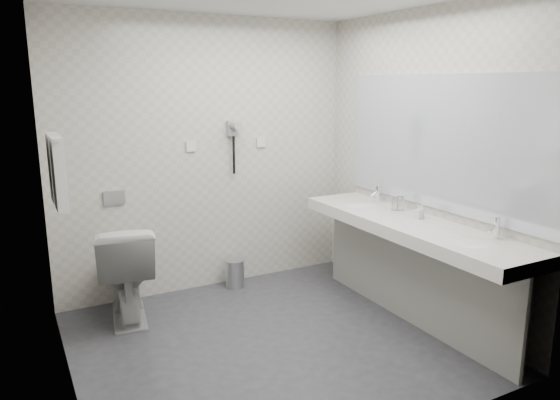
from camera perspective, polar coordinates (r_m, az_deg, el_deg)
floor at (r=4.08m, az=-0.90°, el=-15.17°), size 2.80×2.80×0.00m
wall_back at (r=4.85m, az=-8.00°, el=4.75°), size 2.80×0.00×2.80m
wall_front at (r=2.61m, az=12.15°, el=-2.20°), size 2.80×0.00×2.80m
wall_left at (r=3.29m, az=-23.21°, el=0.12°), size 0.00×2.60×2.60m
wall_right at (r=4.48m, az=15.23°, el=3.77°), size 0.00×2.60×2.60m
vanity_counter at (r=4.24m, az=14.00°, el=-2.86°), size 0.55×2.20×0.10m
vanity_panel at (r=4.39m, az=13.95°, el=-8.17°), size 0.03×2.15×0.75m
vanity_post_near at (r=3.77m, az=25.12°, el=-12.58°), size 0.06×0.06×0.75m
vanity_post_far at (r=5.17m, az=6.51°, el=-4.65°), size 0.06×0.06×0.75m
mirror at (r=4.30m, az=17.06°, el=6.00°), size 0.02×2.20×1.05m
basin_near at (r=3.80m, az=20.58°, el=-4.57°), size 0.40×0.31×0.05m
basin_far at (r=4.72m, az=8.77°, el=-0.63°), size 0.40×0.31×0.05m
faucet_near at (r=3.92m, az=22.58°, el=-2.85°), size 0.04×0.04×0.15m
faucet_far at (r=4.82m, az=10.67°, el=0.67°), size 0.04×0.04×0.15m
soap_bottle_a at (r=4.28m, az=14.88°, el=-1.29°), size 0.06×0.06×0.11m
soap_bottle_c at (r=4.33m, az=15.23°, el=-1.19°), size 0.05×0.05×0.11m
glass_left at (r=4.54m, az=13.01°, el=-0.38°), size 0.08×0.08×0.12m
glass_right at (r=4.54m, az=12.47°, el=-0.41°), size 0.07×0.07×0.11m
toilet at (r=4.50m, az=-16.54°, el=-7.41°), size 0.58×0.86×0.81m
flush_plate at (r=4.67m, az=-17.65°, el=0.23°), size 0.18×0.02×0.12m
pedal_bin at (r=5.05m, az=-4.94°, el=-8.05°), size 0.24×0.24×0.25m
bin_lid at (r=5.00m, az=-4.97°, el=-6.62°), size 0.18×0.18×0.02m
towel_rail at (r=3.80m, az=-23.62°, el=6.22°), size 0.02×0.62×0.02m
towel_near at (r=3.69m, az=-22.98°, el=2.65°), size 0.07×0.24×0.48m
towel_far at (r=3.96m, az=-23.37°, el=3.25°), size 0.07×0.24×0.48m
dryer_cradle at (r=4.89m, az=-5.19°, el=7.83°), size 0.10×0.04×0.14m
dryer_barrel at (r=4.82m, az=-4.87°, el=8.12°), size 0.08×0.14×0.08m
dryer_cord at (r=4.90m, az=-5.06°, el=4.90°), size 0.02×0.02×0.35m
switch_plate_a at (r=4.78m, az=-9.68°, el=5.78°), size 0.09×0.02×0.09m
switch_plate_b at (r=5.04m, az=-2.08°, el=6.30°), size 0.09×0.02×0.09m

